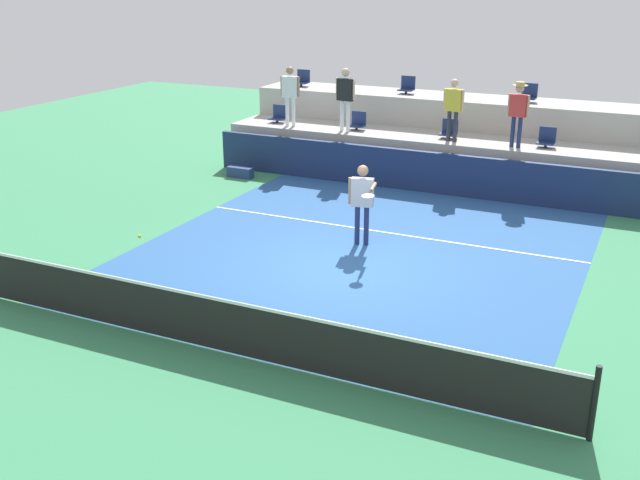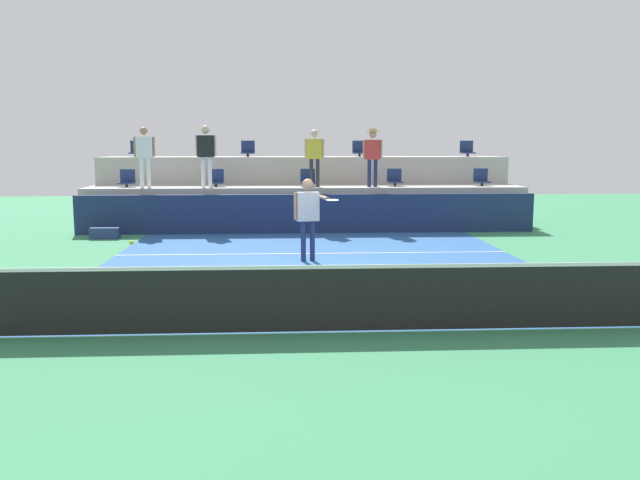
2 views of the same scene
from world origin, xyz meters
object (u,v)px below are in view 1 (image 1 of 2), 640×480
object	(u,v)px
spectator_with_hat	(518,108)
equipment_bag	(240,172)
stadium_chair_lower_right	(547,139)
stadium_chair_upper_left	(407,86)
spectator_leaning_on_rail	(453,104)
stadium_chair_lower_center	(449,130)
spectator_in_grey	(345,93)
stadium_chair_lower_left	(358,122)
tennis_ball	(140,236)
stadium_chair_lower_far_left	(278,115)
spectator_in_white	(290,90)
stadium_chair_upper_right	(529,94)
tennis_player	(362,197)
stadium_chair_upper_far_left	(302,79)

from	to	relation	value
spectator_with_hat	equipment_bag	bearing A→B (deg)	-167.05
stadium_chair_lower_right	stadium_chair_upper_left	world-z (taller)	stadium_chair_upper_left
spectator_leaning_on_rail	stadium_chair_lower_center	bearing A→B (deg)	115.52
spectator_in_grey	spectator_leaning_on_rail	distance (m)	3.15
stadium_chair_lower_left	spectator_in_grey	xyz separation A→B (m)	(-0.24, -0.38, 0.88)
spectator_with_hat	stadium_chair_lower_center	bearing A→B (deg)	168.56
tennis_ball	stadium_chair_lower_left	bearing A→B (deg)	88.08
stadium_chair_lower_far_left	stadium_chair_lower_right	size ratio (longest dim) A/B	1.00
spectator_in_white	spectator_with_hat	size ratio (longest dim) A/B	1.02
stadium_chair_lower_center	stadium_chair_upper_right	distance (m)	2.65
stadium_chair_lower_left	tennis_ball	distance (m)	9.71
stadium_chair_lower_far_left	spectator_in_grey	distance (m)	2.57
stadium_chair_lower_center	spectator_in_white	xyz separation A→B (m)	(-4.73, -0.38, 0.84)
stadium_chair_lower_center	stadium_chair_upper_right	size ratio (longest dim) A/B	1.00
stadium_chair_lower_far_left	spectator_in_white	world-z (taller)	spectator_in_white
stadium_chair_lower_left	stadium_chair_upper_right	size ratio (longest dim) A/B	1.00
stadium_chair_lower_far_left	stadium_chair_lower_left	bearing A→B (deg)	0.00
spectator_in_grey	stadium_chair_lower_center	bearing A→B (deg)	7.36
spectator_in_white	stadium_chair_lower_left	bearing A→B (deg)	10.86
tennis_player	equipment_bag	distance (m)	6.55
stadium_chair_upper_right	spectator_with_hat	distance (m)	2.19
tennis_player	spectator_in_grey	world-z (taller)	spectator_in_grey
stadium_chair_upper_far_left	stadium_chair_upper_right	xyz separation A→B (m)	(7.18, 0.00, 0.00)
stadium_chair_lower_center	equipment_bag	bearing A→B (deg)	-159.24
stadium_chair_lower_center	spectator_leaning_on_rail	world-z (taller)	spectator_leaning_on_rail
stadium_chair_upper_right	stadium_chair_lower_far_left	bearing A→B (deg)	-165.79
stadium_chair_lower_far_left	tennis_player	world-z (taller)	tennis_player
stadium_chair_lower_center	spectator_with_hat	distance (m)	2.10
stadium_chair_upper_right	tennis_player	xyz separation A→B (m)	(-1.96, -7.62, -1.22)
stadium_chair_upper_left	stadium_chair_upper_right	world-z (taller)	same
spectator_leaning_on_rail	spectator_in_white	bearing A→B (deg)	-180.00
spectator_in_white	spectator_in_grey	world-z (taller)	spectator_in_grey
stadium_chair_lower_far_left	stadium_chair_lower_center	distance (m)	5.35
stadium_chair_lower_left	spectator_leaning_on_rail	world-z (taller)	spectator_leaning_on_rail
stadium_chair_lower_right	spectator_with_hat	world-z (taller)	spectator_with_hat
stadium_chair_lower_left	spectator_leaning_on_rail	distance (m)	3.05
stadium_chair_upper_far_left	stadium_chair_upper_right	world-z (taller)	same
stadium_chair_lower_center	tennis_ball	world-z (taller)	stadium_chair_lower_center
stadium_chair_upper_right	spectator_in_white	xyz separation A→B (m)	(-6.49, -2.18, -0.01)
equipment_bag	stadium_chair_upper_far_left	bearing A→B (deg)	88.80
stadium_chair_lower_left	spectator_in_white	bearing A→B (deg)	-169.14
stadium_chair_upper_left	spectator_in_white	distance (m)	3.60
stadium_chair_upper_right	spectator_in_white	bearing A→B (deg)	-161.40
stadium_chair_upper_right	stadium_chair_lower_center	bearing A→B (deg)	-134.30
stadium_chair_lower_far_left	spectator_leaning_on_rail	bearing A→B (deg)	-3.97
stadium_chair_lower_left	stadium_chair_lower_right	bearing A→B (deg)	0.00
stadium_chair_lower_right	tennis_player	bearing A→B (deg)	-115.96
tennis_ball	stadium_chair_upper_left	bearing A→B (deg)	84.12
spectator_in_white	spectator_with_hat	distance (m)	6.63
stadium_chair_lower_center	stadium_chair_upper_far_left	xyz separation A→B (m)	(-5.42, 1.80, 0.85)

